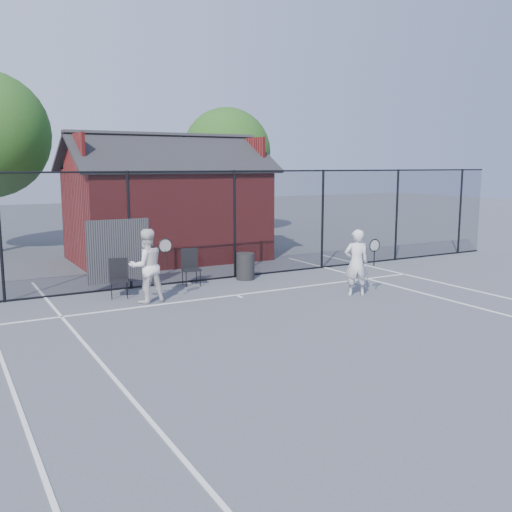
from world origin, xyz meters
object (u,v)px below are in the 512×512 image
player_back (147,266)px  waste_bin (245,266)px  chair_left (119,279)px  clubhouse (167,211)px  chair_right (191,268)px  player_front (357,263)px

player_back → waste_bin: (3.23, 1.22, -0.48)m
player_back → chair_left: bearing=118.2°
chair_left → clubhouse: bearing=72.3°
chair_right → waste_bin: size_ratio=1.28×
clubhouse → chair_right: 4.65m
player_front → chair_right: 4.30m
clubhouse → waste_bin: 4.61m
clubhouse → player_back: 6.24m
player_front → waste_bin: 3.39m
chair_right → waste_bin: chair_right is taller
chair_left → chair_right: bearing=26.3°
clubhouse → waste_bin: (0.62, -4.40, -1.24)m
chair_left → player_front: bearing=-12.8°
player_front → player_back: bearing=158.5°
waste_bin → player_back: bearing=-159.3°
player_front → chair_right: player_front is taller
player_back → clubhouse: bearing=65.0°
waste_bin → chair_right: bearing=180.0°
player_back → waste_bin: 3.49m
waste_bin → player_front: bearing=-65.3°
clubhouse → player_front: (2.02, -7.45, -0.79)m
chair_left → waste_bin: bearing=21.2°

